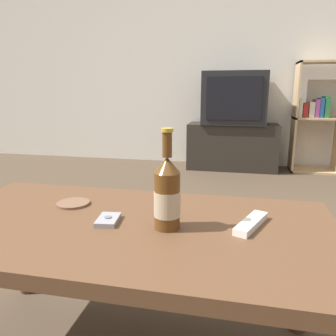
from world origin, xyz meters
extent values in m
cube|color=silver|center=(0.00, 3.02, 1.30)|extent=(8.00, 0.05, 2.60)
cube|color=brown|center=(0.00, 0.00, 0.44)|extent=(1.21, 0.62, 0.04)
cylinder|color=#492F1E|center=(-0.54, 0.25, 0.21)|extent=(0.07, 0.07, 0.42)
cylinder|color=#492F1E|center=(0.54, 0.25, 0.21)|extent=(0.07, 0.07, 0.42)
cube|color=#28231E|center=(0.25, 2.75, 0.25)|extent=(0.95, 0.39, 0.49)
cube|color=black|center=(0.25, 2.75, 0.76)|extent=(0.66, 0.44, 0.54)
cube|color=black|center=(0.25, 2.53, 0.76)|extent=(0.54, 0.01, 0.42)
cube|color=tan|center=(0.87, 2.81, 0.56)|extent=(0.02, 0.30, 1.13)
cube|color=tan|center=(1.10, 2.81, 0.01)|extent=(0.47, 0.30, 0.02)
cube|color=tan|center=(1.10, 2.81, 0.56)|extent=(0.47, 0.30, 0.02)
cube|color=tan|center=(1.10, 2.81, 1.12)|extent=(0.47, 0.30, 0.02)
cube|color=beige|center=(0.91, 2.81, 0.67)|extent=(0.04, 0.21, 0.19)
cube|color=maroon|center=(0.96, 2.81, 0.64)|extent=(0.05, 0.21, 0.14)
cube|color=beige|center=(1.02, 2.81, 0.65)|extent=(0.05, 0.21, 0.16)
cube|color=#7F3875|center=(1.07, 2.81, 0.66)|extent=(0.04, 0.21, 0.18)
cube|color=navy|center=(1.11, 2.81, 0.67)|extent=(0.04, 0.21, 0.19)
cube|color=#236B38|center=(1.16, 2.81, 0.68)|extent=(0.05, 0.21, 0.21)
cylinder|color=#563314|center=(0.12, -0.01, 0.54)|extent=(0.07, 0.07, 0.16)
cylinder|color=tan|center=(0.12, -0.01, 0.53)|extent=(0.07, 0.07, 0.07)
cone|color=#563314|center=(0.12, -0.01, 0.64)|extent=(0.07, 0.07, 0.04)
cylinder|color=#563314|center=(0.12, -0.01, 0.70)|extent=(0.03, 0.03, 0.07)
cylinder|color=#B79333|center=(0.12, -0.01, 0.74)|extent=(0.03, 0.03, 0.01)
cube|color=gray|center=(-0.05, -0.01, 0.47)|extent=(0.07, 0.10, 0.01)
cylinder|color=slate|center=(-0.05, -0.01, 0.48)|extent=(0.02, 0.02, 0.00)
cube|color=white|center=(0.35, 0.04, 0.47)|extent=(0.10, 0.17, 0.02)
cylinder|color=brown|center=(-0.23, 0.11, 0.47)|extent=(0.11, 0.11, 0.01)
camera|label=1|loc=(0.31, -0.85, 0.83)|focal=35.00mm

